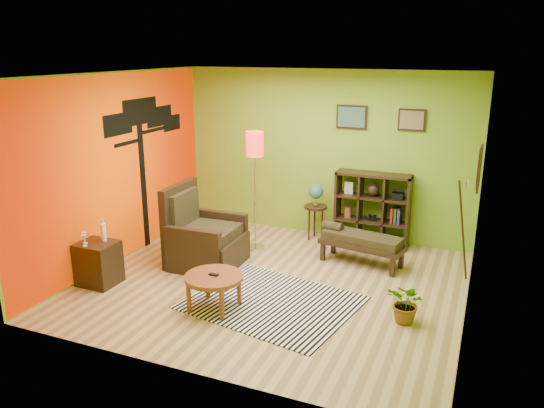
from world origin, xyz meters
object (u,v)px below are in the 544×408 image
at_px(potted_plant, 407,308).
at_px(bench, 360,240).
at_px(coffee_table, 214,280).
at_px(cube_shelf, 373,209).
at_px(side_cabinet, 98,263).
at_px(globe_table, 316,198).
at_px(armchair, 203,241).
at_px(floor_lamp, 255,155).

bearing_deg(potted_plant, bench, 121.57).
distance_m(coffee_table, cube_shelf, 3.26).
distance_m(side_cabinet, globe_table, 3.60).
bearing_deg(armchair, potted_plant, -11.75).
relative_size(side_cabinet, potted_plant, 1.83).
distance_m(bench, potted_plant, 1.81).
bearing_deg(side_cabinet, bench, 33.41).
bearing_deg(bench, coffee_table, -122.07).
bearing_deg(bench, armchair, -157.62).
relative_size(floor_lamp, potted_plant, 3.82).
relative_size(coffee_table, floor_lamp, 0.38).
xyz_separation_m(side_cabinet, floor_lamp, (1.42, 2.05, 1.23)).
relative_size(side_cabinet, globe_table, 0.96).
height_order(side_cabinet, cube_shelf, cube_shelf).
bearing_deg(globe_table, cube_shelf, 6.70).
bearing_deg(coffee_table, side_cabinet, 178.90).
bearing_deg(armchair, globe_table, 53.98).
height_order(coffee_table, bench, bench).
distance_m(side_cabinet, floor_lamp, 2.79).
distance_m(floor_lamp, bench, 2.06).
distance_m(coffee_table, globe_table, 2.92).
bearing_deg(cube_shelf, potted_plant, -68.52).
height_order(armchair, potted_plant, armchair).
relative_size(coffee_table, potted_plant, 1.46).
bearing_deg(coffee_table, armchair, 125.27).
distance_m(side_cabinet, potted_plant, 4.10).
bearing_deg(globe_table, potted_plant, -50.71).
relative_size(armchair, cube_shelf, 1.00).
height_order(floor_lamp, bench, floor_lamp).
distance_m(globe_table, cube_shelf, 0.95).
xyz_separation_m(armchair, side_cabinet, (-0.96, -1.17, -0.06)).
relative_size(floor_lamp, bench, 1.45).
xyz_separation_m(coffee_table, globe_table, (0.36, 2.87, 0.34)).
xyz_separation_m(floor_lamp, globe_table, (0.75, 0.79, -0.82)).
height_order(floor_lamp, cube_shelf, floor_lamp).
height_order(floor_lamp, globe_table, floor_lamp).
distance_m(coffee_table, potted_plant, 2.33).
relative_size(globe_table, bench, 0.73).
xyz_separation_m(armchair, bench, (2.16, 0.89, 0.01)).
bearing_deg(globe_table, coffee_table, -97.19).
xyz_separation_m(globe_table, potted_plant, (1.90, -2.32, -0.53)).
bearing_deg(coffee_table, globe_table, 82.81).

